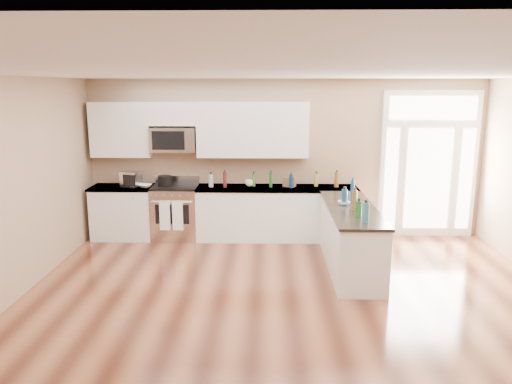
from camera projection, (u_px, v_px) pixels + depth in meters
ground at (296, 342)px, 5.31m from camera, size 8.00×8.00×0.00m
room_shell at (299, 185)px, 4.96m from camera, size 8.00×8.00×8.00m
back_cabinet_left at (124, 214)px, 8.90m from camera, size 1.10×0.66×0.94m
back_cabinet_right at (276, 215)px, 8.83m from camera, size 2.85×0.66×0.94m
peninsula_cabinet at (350, 240)px, 7.39m from camera, size 0.69×2.32×0.94m
upper_cabinet_left at (121, 130)px, 8.73m from camera, size 1.04×0.33×0.95m
upper_cabinet_right at (253, 130)px, 8.67m from camera, size 1.94×0.33×0.95m
upper_cabinet_short at (173, 114)px, 8.65m from camera, size 0.82×0.33×0.40m
microwave at (174, 139)px, 8.70m from camera, size 0.78×0.41×0.42m
entry_door at (428, 165)px, 8.85m from camera, size 1.70×0.10×2.60m
kitchen_range at (176, 212)px, 8.86m from camera, size 0.80×0.70×1.08m
stockpot at (165, 180)px, 8.76m from camera, size 0.32×0.32×0.19m
toaster_oven at (131, 179)px, 8.73m from camera, size 0.38×0.34×0.27m
cardboard_box at (289, 182)px, 8.76m from camera, size 0.24×0.21×0.17m
bowl_left at (145, 186)px, 8.70m from camera, size 0.28×0.28×0.05m
bowl_peninsula at (344, 203)px, 7.42m from camera, size 0.22×0.22×0.06m
cup_counter at (249, 183)px, 8.80m from camera, size 0.19×0.19×0.11m
counter_bottles at (309, 190)px, 7.87m from camera, size 2.38×2.46×0.31m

